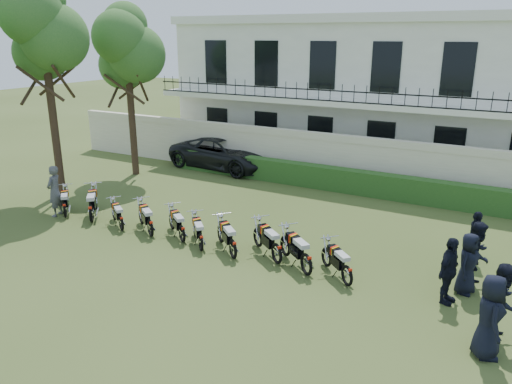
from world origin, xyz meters
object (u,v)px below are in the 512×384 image
(inspector, at_px, (55,191))
(officer_1, at_px, (503,302))
(tree_west_mid, at_px, (43,29))
(officer_0, at_px, (490,317))
(tree_west_near, at_px, (127,48))
(motorcycle_0, at_px, (65,206))
(suv, at_px, (224,153))
(officer_2, at_px, (449,271))
(motorcycle_2, at_px, (121,219))
(motorcycle_5, at_px, (201,238))
(motorcycle_1, at_px, (91,209))
(motorcycle_8, at_px, (307,259))
(officer_5, at_px, (475,237))
(motorcycle_3, at_px, (150,224))
(officer_3, at_px, (468,264))
(officer_4, at_px, (478,254))
(motorcycle_4, at_px, (182,230))
(motorcycle_7, at_px, (277,249))
(motorcycle_9, at_px, (347,271))
(motorcycle_6, at_px, (233,244))

(inspector, height_order, officer_1, inspector)
(tree_west_mid, xyz_separation_m, officer_0, (16.78, -3.39, -5.74))
(tree_west_near, bearing_deg, motorcycle_0, -72.36)
(motorcycle_0, relative_size, suv, 0.24)
(inspector, bearing_deg, officer_2, 75.59)
(motorcycle_2, bearing_deg, motorcycle_5, -57.13)
(motorcycle_5, distance_m, inspector, 6.62)
(motorcycle_1, height_order, motorcycle_8, motorcycle_1)
(tree_west_near, xyz_separation_m, officer_5, (15.49, -2.66, -5.09))
(motorcycle_3, xyz_separation_m, officer_2, (9.33, 0.33, 0.40))
(suv, relative_size, inspector, 2.95)
(officer_3, bearing_deg, officer_4, -2.03)
(tree_west_mid, xyz_separation_m, officer_5, (15.99, 1.34, -5.87))
(motorcycle_4, height_order, motorcycle_8, motorcycle_8)
(motorcycle_7, bearing_deg, motorcycle_9, -59.77)
(motorcycle_0, relative_size, motorcycle_8, 0.84)
(officer_1, bearing_deg, officer_0, 179.71)
(motorcycle_3, height_order, motorcycle_9, motorcycle_3)
(motorcycle_0, height_order, officer_2, officer_2)
(motorcycle_1, height_order, motorcycle_5, motorcycle_1)
(motorcycle_5, height_order, motorcycle_8, motorcycle_8)
(motorcycle_8, bearing_deg, officer_4, -28.58)
(motorcycle_3, bearing_deg, officer_4, -44.52)
(officer_5, bearing_deg, officer_2, 165.65)
(motorcycle_9, xyz_separation_m, inspector, (-11.33, 0.02, 0.50))
(motorcycle_7, distance_m, officer_0, 6.09)
(inspector, relative_size, officer_2, 1.09)
(motorcycle_6, bearing_deg, officer_2, -44.60)
(motorcycle_4, height_order, officer_0, officer_0)
(motorcycle_9, relative_size, suv, 0.25)
(motorcycle_3, relative_size, motorcycle_6, 1.06)
(motorcycle_4, distance_m, officer_3, 8.53)
(motorcycle_5, distance_m, suv, 10.16)
(motorcycle_5, bearing_deg, motorcycle_3, 132.57)
(motorcycle_4, relative_size, officer_2, 0.87)
(motorcycle_4, relative_size, motorcycle_5, 1.14)
(motorcycle_9, height_order, officer_3, officer_3)
(motorcycle_7, xyz_separation_m, officer_1, (6.00, -0.94, 0.40))
(tree_west_mid, xyz_separation_m, suv, (3.66, 7.00, -5.88))
(motorcycle_6, bearing_deg, officer_1, -53.71)
(officer_5, bearing_deg, motorcycle_4, 101.48)
(motorcycle_6, bearing_deg, motorcycle_4, 124.24)
(officer_2, bearing_deg, tree_west_mid, 98.09)
(motorcycle_3, xyz_separation_m, motorcycle_9, (6.86, -0.08, -0.02))
(motorcycle_7, bearing_deg, motorcycle_0, 129.44)
(motorcycle_1, xyz_separation_m, motorcycle_8, (8.39, -0.04, -0.02))
(motorcycle_4, distance_m, motorcycle_9, 5.65)
(motorcycle_0, distance_m, motorcycle_4, 5.20)
(motorcycle_0, xyz_separation_m, officer_1, (14.59, -0.64, 0.45))
(tree_west_mid, distance_m, motorcycle_3, 9.06)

